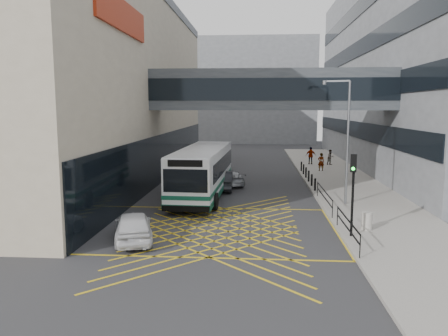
% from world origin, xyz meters
% --- Properties ---
extents(ground, '(120.00, 120.00, 0.00)m').
position_xyz_m(ground, '(0.00, 0.00, 0.00)').
color(ground, '#333335').
extents(building_whsmith, '(24.17, 42.00, 16.00)m').
position_xyz_m(building_whsmith, '(-17.98, 16.00, 8.00)').
color(building_whsmith, '#BAAB90').
rests_on(building_whsmith, ground).
extents(building_far, '(28.00, 16.00, 18.00)m').
position_xyz_m(building_far, '(-2.00, 60.00, 9.00)').
color(building_far, slate).
rests_on(building_far, ground).
extents(skybridge, '(20.00, 4.10, 3.00)m').
position_xyz_m(skybridge, '(3.00, 12.00, 7.50)').
color(skybridge, '#3F4449').
rests_on(skybridge, ground).
extents(pavement, '(6.00, 54.00, 0.16)m').
position_xyz_m(pavement, '(9.00, 15.00, 0.08)').
color(pavement, gray).
rests_on(pavement, ground).
extents(box_junction, '(12.00, 9.00, 0.01)m').
position_xyz_m(box_junction, '(0.00, 0.00, 0.00)').
color(box_junction, gold).
rests_on(box_junction, ground).
extents(bus, '(3.41, 12.28, 3.41)m').
position_xyz_m(bus, '(-1.77, 8.08, 1.83)').
color(bus, silver).
rests_on(bus, ground).
extents(car_white, '(3.08, 4.89, 1.45)m').
position_xyz_m(car_white, '(-3.77, -2.43, 0.72)').
color(car_white, silver).
rests_on(car_white, ground).
extents(car_dark, '(1.93, 4.70, 1.46)m').
position_xyz_m(car_dark, '(-0.61, 10.71, 0.73)').
color(car_dark, black).
rests_on(car_dark, ground).
extents(car_silver, '(3.09, 4.41, 1.26)m').
position_xyz_m(car_silver, '(-0.25, 12.64, 0.63)').
color(car_silver, gray).
rests_on(car_silver, ground).
extents(traffic_light, '(0.31, 0.47, 3.93)m').
position_xyz_m(traffic_light, '(6.43, -1.50, 2.71)').
color(traffic_light, black).
rests_on(traffic_light, pavement).
extents(street_lamp, '(1.73, 0.71, 7.71)m').
position_xyz_m(street_lamp, '(7.42, 5.73, 4.55)').
color(street_lamp, slate).
rests_on(street_lamp, pavement).
extents(litter_bin, '(0.51, 0.51, 0.89)m').
position_xyz_m(litter_bin, '(7.46, -0.26, 0.60)').
color(litter_bin, '#ADA89E').
rests_on(litter_bin, pavement).
extents(kerb_railings, '(0.05, 12.54, 1.00)m').
position_xyz_m(kerb_railings, '(6.15, 1.78, 0.88)').
color(kerb_railings, black).
rests_on(kerb_railings, pavement).
extents(bollards, '(0.14, 10.14, 0.90)m').
position_xyz_m(bollards, '(6.25, 15.00, 0.61)').
color(bollards, black).
rests_on(bollards, pavement).
extents(pedestrian_a, '(0.73, 0.56, 1.71)m').
position_xyz_m(pedestrian_a, '(8.13, 20.22, 1.02)').
color(pedestrian_a, gray).
rests_on(pedestrian_a, pavement).
extents(pedestrian_b, '(0.90, 0.77, 1.60)m').
position_xyz_m(pedestrian_b, '(9.77, 24.73, 0.96)').
color(pedestrian_b, gray).
rests_on(pedestrian_b, pavement).
extents(pedestrian_c, '(1.11, 0.58, 1.84)m').
position_xyz_m(pedestrian_c, '(7.74, 25.08, 1.08)').
color(pedestrian_c, gray).
rests_on(pedestrian_c, pavement).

